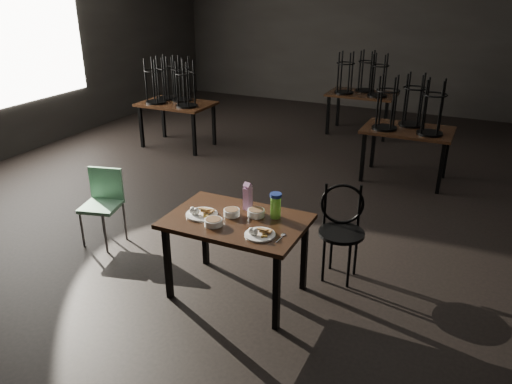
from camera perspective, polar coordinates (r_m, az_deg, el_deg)
The scene contains 15 objects.
room at distance 5.32m, azimuth 4.58°, elevation 19.62°, with size 12.00×12.04×3.22m.
main_table at distance 4.34m, azimuth -2.26°, elevation -4.06°, with size 1.20×0.80×0.75m.
plate_left at distance 4.38m, azimuth -6.28°, elevation -2.37°, with size 0.28×0.28×0.09m.
plate_right at distance 4.02m, azimuth 0.40°, elevation -4.72°, with size 0.25×0.25×0.08m.
bowl_near at distance 4.36m, azimuth -2.80°, elevation -2.32°, with size 0.14×0.14×0.06m.
bowl_far at distance 4.34m, azimuth 0.00°, elevation -2.36°, with size 0.15×0.15×0.06m.
bowl_big at distance 4.20m, azimuth -4.89°, elevation -3.42°, with size 0.15×0.15×0.05m.
juice_carton at distance 4.43m, azimuth -0.94°, elevation -0.57°, with size 0.08×0.08×0.26m.
water_bottle at distance 4.29m, azimuth 2.26°, elevation -1.52°, with size 0.12×0.12×0.22m.
spoon at distance 4.04m, azimuth 3.08°, elevation -4.97°, with size 0.04×0.17×0.01m.
bentwood_chair at distance 4.75m, azimuth 9.75°, elevation -3.68°, with size 0.47×0.46×0.90m.
school_chair at distance 5.56m, azimuth -17.06°, elevation -0.80°, with size 0.46×0.46×0.81m.
bg_table_left at distance 8.55m, azimuth -9.25°, elevation 10.38°, with size 1.20×0.80×1.48m.
bg_table_right at distance 7.22m, azimuth 17.01°, elevation 7.12°, with size 1.20×0.80×1.48m.
bg_table_far at distance 9.37m, azimuth 12.04°, elevation 11.16°, with size 1.20×0.80×1.48m.
Camera 1 is at (1.83, -4.95, 2.66)m, focal length 35.00 mm.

